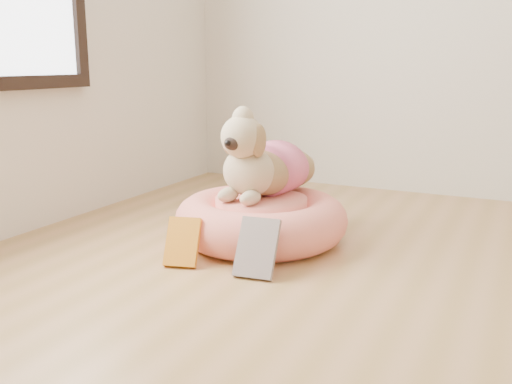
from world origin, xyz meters
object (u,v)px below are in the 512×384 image
at_px(dog, 263,150).
at_px(book_yellow, 183,242).
at_px(book_white, 257,248).
at_px(pet_bed, 261,220).

xyz_separation_m(dog, book_yellow, (-0.12, -0.45, -0.30)).
bearing_deg(book_white, book_yellow, 178.25).
bearing_deg(book_yellow, dog, 59.02).
distance_m(pet_bed, book_yellow, 0.43).
relative_size(pet_bed, dog, 1.37).
bearing_deg(pet_bed, book_yellow, -109.09).
height_order(pet_bed, book_white, book_white).
relative_size(pet_bed, book_yellow, 3.88).
height_order(book_yellow, book_white, book_white).
distance_m(dog, book_white, 0.54).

